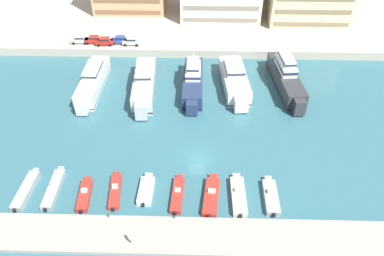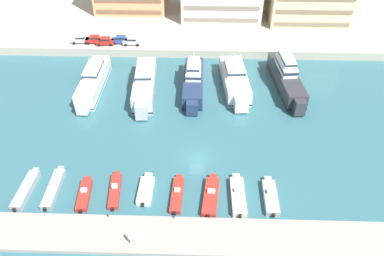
{
  "view_description": "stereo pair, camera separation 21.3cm",
  "coord_description": "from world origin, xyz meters",
  "px_view_note": "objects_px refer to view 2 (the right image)",
  "views": [
    {
      "loc": [
        0.31,
        -44.04,
        42.76
      ],
      "look_at": [
        -1.02,
        4.79,
        2.5
      ],
      "focal_mm": 35.0,
      "sensor_mm": 36.0,
      "label": 1
    },
    {
      "loc": [
        0.52,
        -44.03,
        42.76
      ],
      "look_at": [
        -1.02,
        4.79,
        2.5
      ],
      "focal_mm": 35.0,
      "sensor_mm": 36.0,
      "label": 2
    }
  ],
  "objects_px": {
    "yacht_charcoal_center": "(286,77)",
    "motorboat_grey_far_left": "(26,189)",
    "motorboat_grey_left": "(54,188)",
    "car_silver_far_left": "(80,39)",
    "yacht_navy_mid_left": "(193,81)",
    "motorboat_grey_far_right": "(270,196)",
    "yacht_white_center_left": "(235,79)",
    "car_red_mid_left": "(105,41)",
    "yacht_ivory_far_left": "(93,81)",
    "motorboat_cream_right": "(238,195)",
    "car_red_left": "(94,39)",
    "motorboat_red_mid_left": "(84,194)",
    "car_silver_center": "(132,41)",
    "pedestrian_near_edge": "(129,237)",
    "motorboat_red_center_left": "(115,190)",
    "car_blue_center_left": "(121,39)",
    "yacht_silver_left": "(145,84)",
    "motorboat_white_center": "(146,190)",
    "motorboat_red_mid_right": "(211,196)",
    "motorboat_red_center_right": "(177,194)"
  },
  "relations": [
    {
      "from": "yacht_white_center_left",
      "to": "car_silver_center",
      "type": "xyz_separation_m",
      "value": [
        -23.26,
        14.43,
        1.05
      ]
    },
    {
      "from": "yacht_white_center_left",
      "to": "motorboat_grey_far_right",
      "type": "relative_size",
      "value": 2.49
    },
    {
      "from": "yacht_white_center_left",
      "to": "motorboat_white_center",
      "type": "bearing_deg",
      "value": -117.0
    },
    {
      "from": "motorboat_cream_right",
      "to": "motorboat_red_center_left",
      "type": "bearing_deg",
      "value": 178.38
    },
    {
      "from": "motorboat_white_center",
      "to": "pedestrian_near_edge",
      "type": "height_order",
      "value": "pedestrian_near_edge"
    },
    {
      "from": "motorboat_grey_left",
      "to": "motorboat_red_center_right",
      "type": "distance_m",
      "value": 18.47
    },
    {
      "from": "motorboat_grey_left",
      "to": "car_red_left",
      "type": "bearing_deg",
      "value": 94.95
    },
    {
      "from": "yacht_navy_mid_left",
      "to": "motorboat_red_center_left",
      "type": "xyz_separation_m",
      "value": [
        -10.83,
        -28.1,
        -1.61
      ]
    },
    {
      "from": "yacht_white_center_left",
      "to": "car_red_mid_left",
      "type": "height_order",
      "value": "yacht_white_center_left"
    },
    {
      "from": "car_silver_far_left",
      "to": "car_red_left",
      "type": "bearing_deg",
      "value": 0.6
    },
    {
      "from": "motorboat_white_center",
      "to": "motorboat_cream_right",
      "type": "relative_size",
      "value": 0.78
    },
    {
      "from": "car_silver_far_left",
      "to": "car_silver_center",
      "type": "height_order",
      "value": "same"
    },
    {
      "from": "car_blue_center_left",
      "to": "car_silver_center",
      "type": "distance_m",
      "value": 2.89
    },
    {
      "from": "motorboat_cream_right",
      "to": "car_silver_far_left",
      "type": "distance_m",
      "value": 56.33
    },
    {
      "from": "motorboat_grey_far_left",
      "to": "car_blue_center_left",
      "type": "height_order",
      "value": "car_blue_center_left"
    },
    {
      "from": "motorboat_grey_left",
      "to": "car_silver_far_left",
      "type": "bearing_deg",
      "value": 99.19
    },
    {
      "from": "yacht_charcoal_center",
      "to": "motorboat_red_mid_left",
      "type": "xyz_separation_m",
      "value": [
        -34.08,
        -30.31,
        -1.89
      ]
    },
    {
      "from": "car_red_mid_left",
      "to": "motorboat_red_mid_left",
      "type": "bearing_deg",
      "value": -82.37
    },
    {
      "from": "yacht_charcoal_center",
      "to": "car_red_mid_left",
      "type": "bearing_deg",
      "value": 160.88
    },
    {
      "from": "motorboat_grey_far_left",
      "to": "car_blue_center_left",
      "type": "distance_m",
      "value": 44.93
    },
    {
      "from": "yacht_charcoal_center",
      "to": "pedestrian_near_edge",
      "type": "distance_m",
      "value": 46.24
    },
    {
      "from": "motorboat_grey_far_left",
      "to": "motorboat_grey_left",
      "type": "bearing_deg",
      "value": 6.0
    },
    {
      "from": "yacht_navy_mid_left",
      "to": "car_silver_far_left",
      "type": "height_order",
      "value": "yacht_navy_mid_left"
    },
    {
      "from": "car_silver_center",
      "to": "pedestrian_near_edge",
      "type": "bearing_deg",
      "value": -81.7
    },
    {
      "from": "yacht_navy_mid_left",
      "to": "motorboat_white_center",
      "type": "height_order",
      "value": "yacht_navy_mid_left"
    },
    {
      "from": "yacht_charcoal_center",
      "to": "motorboat_red_mid_right",
      "type": "xyz_separation_m",
      "value": [
        -15.52,
        -30.06,
        -1.83
      ]
    },
    {
      "from": "motorboat_grey_far_left",
      "to": "motorboat_cream_right",
      "type": "bearing_deg",
      "value": -0.36
    },
    {
      "from": "yacht_silver_left",
      "to": "pedestrian_near_edge",
      "type": "bearing_deg",
      "value": -85.91
    },
    {
      "from": "motorboat_red_mid_left",
      "to": "car_silver_far_left",
      "type": "bearing_deg",
      "value": 104.92
    },
    {
      "from": "yacht_charcoal_center",
      "to": "car_blue_center_left",
      "type": "height_order",
      "value": "yacht_charcoal_center"
    },
    {
      "from": "yacht_navy_mid_left",
      "to": "car_blue_center_left",
      "type": "bearing_deg",
      "value": 137.76
    },
    {
      "from": "yacht_silver_left",
      "to": "motorboat_grey_far_right",
      "type": "height_order",
      "value": "yacht_silver_left"
    },
    {
      "from": "motorboat_cream_right",
      "to": "car_silver_center",
      "type": "xyz_separation_m",
      "value": [
        -22.14,
        43.95,
        2.37
      ]
    },
    {
      "from": "yacht_navy_mid_left",
      "to": "car_red_left",
      "type": "distance_m",
      "value": 28.67
    },
    {
      "from": "yacht_ivory_far_left",
      "to": "motorboat_cream_right",
      "type": "distance_m",
      "value": 39.5
    },
    {
      "from": "motorboat_red_mid_left",
      "to": "motorboat_red_center_left",
      "type": "distance_m",
      "value": 4.41
    },
    {
      "from": "motorboat_red_mid_left",
      "to": "car_silver_center",
      "type": "height_order",
      "value": "car_silver_center"
    },
    {
      "from": "car_silver_center",
      "to": "pedestrian_near_edge",
      "type": "xyz_separation_m",
      "value": [
        7.61,
        -52.2,
        -1.35
      ]
    },
    {
      "from": "motorboat_cream_right",
      "to": "car_silver_far_left",
      "type": "bearing_deg",
      "value": 127.74
    },
    {
      "from": "yacht_charcoal_center",
      "to": "motorboat_grey_far_left",
      "type": "relative_size",
      "value": 2.46
    },
    {
      "from": "pedestrian_near_edge",
      "to": "yacht_ivory_far_left",
      "type": "bearing_deg",
      "value": 109.92
    },
    {
      "from": "yacht_charcoal_center",
      "to": "motorboat_grey_far_left",
      "type": "bearing_deg",
      "value": -145.33
    },
    {
      "from": "motorboat_grey_far_right",
      "to": "car_red_left",
      "type": "bearing_deg",
      "value": 128.84
    },
    {
      "from": "motorboat_grey_far_left",
      "to": "motorboat_red_mid_right",
      "type": "distance_m",
      "value": 27.4
    },
    {
      "from": "car_red_mid_left",
      "to": "motorboat_red_center_left",
      "type": "bearing_deg",
      "value": -76.69
    },
    {
      "from": "motorboat_grey_far_right",
      "to": "car_silver_far_left",
      "type": "bearing_deg",
      "value": 131.35
    },
    {
      "from": "yacht_silver_left",
      "to": "yacht_charcoal_center",
      "type": "bearing_deg",
      "value": 5.75
    },
    {
      "from": "yacht_navy_mid_left",
      "to": "motorboat_cream_right",
      "type": "bearing_deg",
      "value": -75.62
    },
    {
      "from": "car_silver_center",
      "to": "motorboat_red_center_left",
      "type": "bearing_deg",
      "value": -84.77
    },
    {
      "from": "yacht_navy_mid_left",
      "to": "motorboat_grey_far_right",
      "type": "relative_size",
      "value": 2.49
    }
  ]
}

